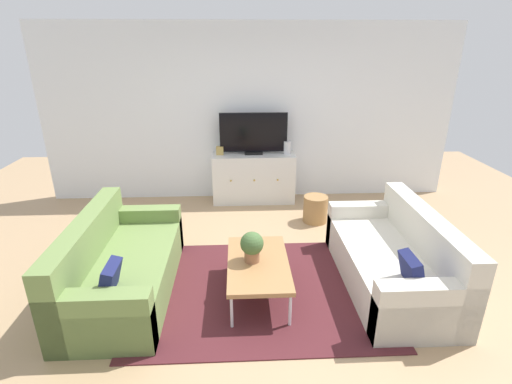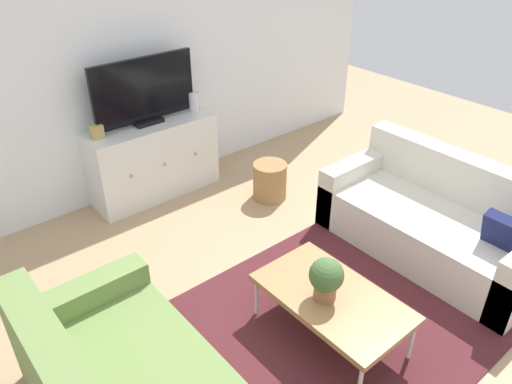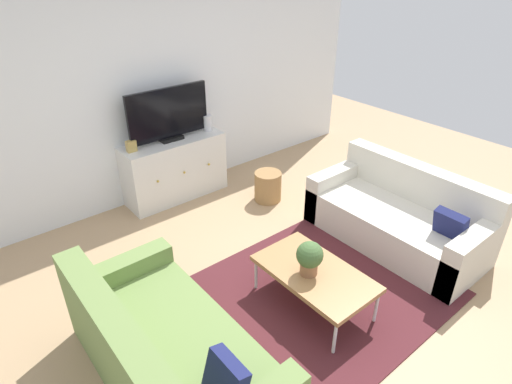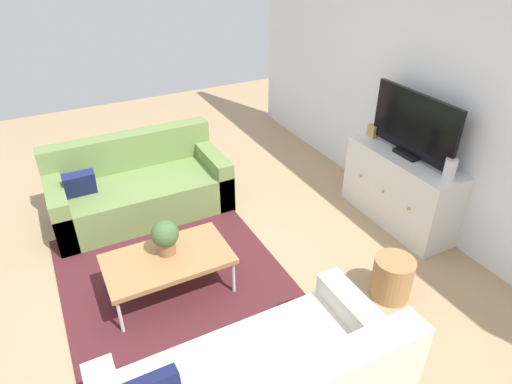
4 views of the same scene
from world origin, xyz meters
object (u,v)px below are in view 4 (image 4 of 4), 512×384
at_px(couch_left_side, 138,187).
at_px(potted_plant, 165,236).
at_px(mantel_clock, 373,131).
at_px(tv_console, 400,189).
at_px(glass_vase, 450,169).
at_px(wicker_basket, 392,278).
at_px(flat_screen_tv, 414,126).
at_px(coffee_table, 168,260).

xyz_separation_m(couch_left_side, potted_plant, (1.36, -0.09, 0.28)).
distance_m(potted_plant, mantel_clock, 2.51).
xyz_separation_m(tv_console, mantel_clock, (-0.52, 0.00, 0.45)).
bearing_deg(couch_left_side, glass_vase, 49.85).
bearing_deg(mantel_clock, wicker_basket, -31.02).
relative_size(potted_plant, flat_screen_tv, 0.30).
relative_size(couch_left_side, coffee_table, 1.76).
xyz_separation_m(couch_left_side, wicker_basket, (2.32, 1.55, -0.08)).
relative_size(potted_plant, mantel_clock, 2.39).
bearing_deg(flat_screen_tv, mantel_clock, -177.80).
distance_m(coffee_table, flat_screen_tv, 2.61).
xyz_separation_m(potted_plant, glass_vase, (0.64, 2.47, 0.32)).
relative_size(glass_vase, mantel_clock, 1.54).
xyz_separation_m(glass_vase, wicker_basket, (0.32, -0.82, -0.69)).
distance_m(potted_plant, tv_console, 2.47).
bearing_deg(glass_vase, potted_plant, -104.65).
height_order(potted_plant, flat_screen_tv, flat_screen_tv).
relative_size(tv_console, glass_vase, 6.41).
relative_size(flat_screen_tv, wicker_basket, 2.72).
bearing_deg(mantel_clock, couch_left_side, -112.02).
relative_size(couch_left_side, potted_plant, 5.90).
xyz_separation_m(coffee_table, wicker_basket, (0.91, 1.67, -0.16)).
height_order(couch_left_side, mantel_clock, mantel_clock).
bearing_deg(couch_left_side, potted_plant, -3.84).
bearing_deg(glass_vase, coffee_table, -103.24).
relative_size(tv_console, mantel_clock, 9.87).
distance_m(flat_screen_tv, glass_vase, 0.57).
bearing_deg(flat_screen_tv, wicker_basket, -44.93).
bearing_deg(potted_plant, flat_screen_tv, 87.17).
distance_m(couch_left_side, flat_screen_tv, 2.93).
distance_m(glass_vase, mantel_clock, 1.04).
height_order(glass_vase, wicker_basket, glass_vase).
relative_size(potted_plant, wicker_basket, 0.82).
bearing_deg(flat_screen_tv, coffee_table, -91.45).
height_order(couch_left_side, glass_vase, glass_vase).
bearing_deg(tv_console, potted_plant, -92.85).
relative_size(couch_left_side, flat_screen_tv, 1.78).
height_order(couch_left_side, flat_screen_tv, flat_screen_tv).
bearing_deg(flat_screen_tv, tv_console, -90.00).
relative_size(mantel_clock, wicker_basket, 0.34).
height_order(potted_plant, glass_vase, glass_vase).
height_order(tv_console, flat_screen_tv, flat_screen_tv).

